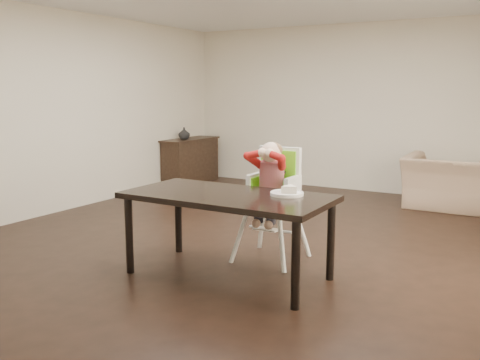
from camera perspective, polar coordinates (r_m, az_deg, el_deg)
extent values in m
plane|color=black|center=(5.94, 1.64, -6.49)|extent=(7.00, 7.00, 0.00)
cube|color=beige|center=(8.94, 12.53, 7.50)|extent=(6.00, 0.02, 2.70)
cube|color=beige|center=(7.61, -18.74, 6.89)|extent=(0.02, 7.00, 2.70)
cube|color=black|center=(4.67, -1.30, -1.78)|extent=(1.80, 0.90, 0.05)
cylinder|color=black|center=(4.94, -11.74, -5.80)|extent=(0.07, 0.07, 0.70)
cylinder|color=black|center=(4.08, 5.96, -9.00)|extent=(0.07, 0.07, 0.70)
cylinder|color=black|center=(5.50, -6.59, -4.09)|extent=(0.07, 0.07, 0.70)
cylinder|color=black|center=(4.73, 9.66, -6.43)|extent=(0.07, 0.07, 0.70)
cylinder|color=white|center=(5.15, 0.04, -5.46)|extent=(0.04, 0.04, 0.61)
cylinder|color=white|center=(4.95, 4.43, -6.12)|extent=(0.04, 0.04, 0.61)
cylinder|color=white|center=(5.52, 2.38, -4.43)|extent=(0.04, 0.04, 0.61)
cylinder|color=white|center=(5.33, 6.54, -4.99)|extent=(0.04, 0.04, 0.61)
cube|color=white|center=(5.16, 3.38, -1.93)|extent=(0.44, 0.40, 0.05)
cube|color=#69D11A|center=(5.16, 3.38, -1.52)|extent=(0.36, 0.33, 0.03)
cube|color=white|center=(5.27, 4.26, 1.08)|extent=(0.44, 0.06, 0.46)
cube|color=#69D11A|center=(5.24, 4.10, 0.91)|extent=(0.37, 0.03, 0.42)
cube|color=black|center=(5.20, 2.99, 0.86)|extent=(0.04, 0.20, 0.02)
cube|color=black|center=(5.14, 4.39, 0.73)|extent=(0.04, 0.20, 0.02)
cylinder|color=#AB1318|center=(5.13, 3.40, 0.29)|extent=(0.26, 0.26, 0.30)
sphere|color=beige|center=(5.07, 3.32, 2.94)|extent=(0.20, 0.20, 0.20)
ellipsoid|color=brown|center=(5.10, 3.46, 3.22)|extent=(0.20, 0.19, 0.15)
sphere|color=beige|center=(5.00, 2.37, 2.92)|extent=(0.09, 0.09, 0.09)
sphere|color=beige|center=(4.96, 3.15, 2.86)|extent=(0.09, 0.09, 0.09)
cylinder|color=white|center=(4.62, 5.02, -1.49)|extent=(0.33, 0.33, 0.02)
torus|color=white|center=(4.62, 5.02, -1.34)|extent=(0.33, 0.33, 0.01)
imported|color=tan|center=(7.99, 21.29, 0.67)|extent=(1.13, 0.74, 0.99)
cube|color=black|center=(9.56, -5.30, 1.98)|extent=(0.40, 1.20, 0.76)
cube|color=black|center=(9.51, -5.34, 4.33)|extent=(0.44, 1.26, 0.03)
imported|color=#99999E|center=(9.36, -5.98, 4.94)|extent=(0.21, 0.22, 0.20)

